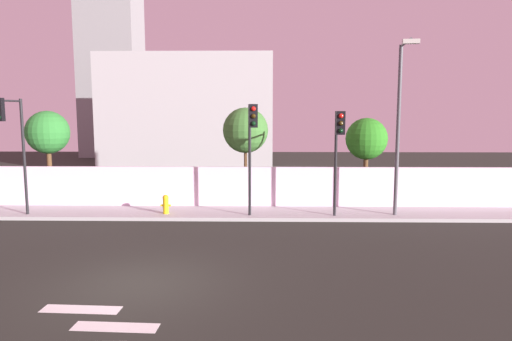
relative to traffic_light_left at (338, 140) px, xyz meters
name	(u,v)px	position (x,y,z in m)	size (l,w,h in m)	color
ground_plane	(138,284)	(-6.16, -6.88, -3.32)	(80.00, 80.00, 0.00)	#252721
sidewalk	(190,213)	(-6.16, 1.32, -3.25)	(36.00, 2.40, 0.15)	#AAAAAA
perimeter_wall	(194,186)	(-6.16, 2.61, -2.27)	(36.00, 0.18, 1.80)	silver
traffic_light_left	(338,140)	(0.00, 0.00, 0.00)	(0.34, 1.46, 4.33)	black
traffic_light_center	(11,131)	(-13.07, 0.04, 0.35)	(0.48, 1.44, 4.83)	black
traffic_light_right	(251,136)	(-3.43, 0.06, 0.18)	(0.41, 1.38, 4.59)	black
street_lamp_curbside	(400,116)	(2.55, 0.59, 0.96)	(0.62, 2.14, 6.97)	#4C4C51
fire_hydrant	(166,203)	(-7.10, 0.89, -2.74)	(0.44, 0.26, 0.81)	gold
roadside_tree_leftmost	(48,133)	(-13.19, 3.42, 0.12)	(2.03, 2.03, 4.50)	brown
roadside_tree_midleft	(245,131)	(-3.82, 3.42, 0.25)	(2.13, 2.13, 4.65)	brown
roadside_tree_midright	(366,139)	(1.85, 3.42, -0.16)	(1.95, 1.95, 4.17)	brown
low_building_distant	(190,114)	(-8.59, 16.61, 0.95)	(12.40, 6.00, 8.54)	#B2B2B2
tower_on_skyline	(110,27)	(-18.25, 28.61, 9.40)	(5.55, 5.00, 25.46)	gray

